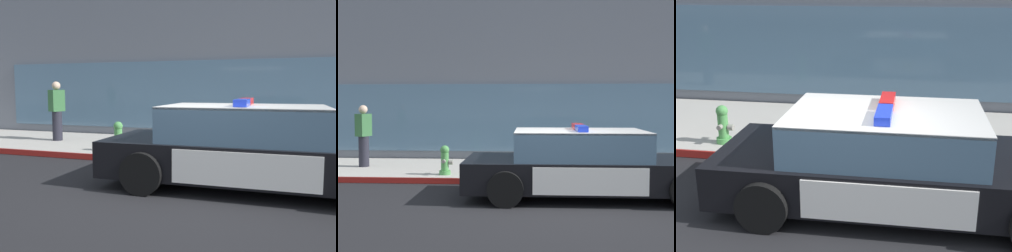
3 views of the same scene
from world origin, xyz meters
The scene contains 7 objects.
ground centered at (0.00, 0.00, 0.00)m, with size 48.00×48.00×0.00m, color black.
sidewalk centered at (0.00, 3.53, 0.07)m, with size 48.00×3.39×0.15m, color #B2ADA3.
curb_red_paint centered at (0.00, 1.82, 0.08)m, with size 28.80×0.04×0.14m, color maroon.
storefront_building centered at (1.27, 9.92, 4.93)m, with size 21.77×9.40×9.86m.
police_cruiser centered at (0.89, 0.62, 0.68)m, with size 5.05×2.19×1.49m.
fire_hydrant centered at (-2.38, 2.29, 0.50)m, with size 0.34×0.39×0.73m.
pedestrian_on_sidewalk centered at (-4.90, 3.45, 1.01)m, with size 0.38×0.46×1.71m.
Camera 2 is at (-0.17, -8.36, 1.98)m, focal length 46.73 mm.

